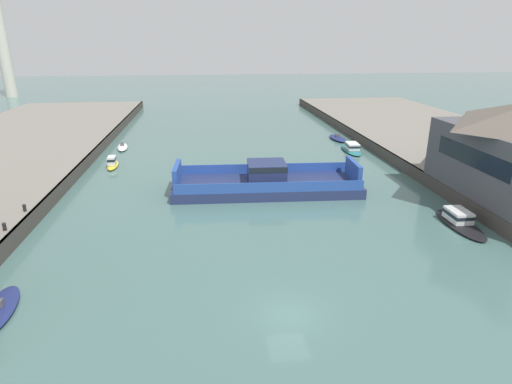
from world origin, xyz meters
TOP-DOWN VIEW (x-y plane):
  - ground_plane at (0.00, 0.00)m, footprint 400.00×400.00m
  - chain_ferry at (1.88, 22.77)m, footprint 21.19×8.17m
  - moored_boat_near_left at (17.86, 47.33)m, footprint 2.40×5.92m
  - moored_boat_near_right at (-17.43, 34.80)m, footprint 1.63×4.92m
  - moored_boat_mid_left at (17.60, 39.29)m, footprint 2.97×7.97m
  - moored_boat_mid_right at (-17.95, 45.23)m, footprint 2.23×5.48m
  - moored_boat_far_left at (18.24, 11.37)m, footprint 2.60×7.32m
  - bollard_left_aft at (-21.26, 11.66)m, footprint 0.32×0.32m
  - bollard_right_aft at (21.26, 12.24)m, footprint 0.32×0.32m
  - bollard_left_far at (-21.26, 15.75)m, footprint 0.32×0.32m
  - bollard_right_far at (21.26, 16.70)m, footprint 0.32×0.32m
  - smokestack_distant_a at (-63.34, 116.98)m, footprint 3.69×3.69m

SIDE VIEW (x-z plane):
  - ground_plane at x=0.00m, z-range 0.00..0.00m
  - moored_boat_mid_right at x=-17.95m, z-range -0.24..0.76m
  - moored_boat_near_left at x=17.86m, z-range -0.24..0.78m
  - moored_boat_mid_left at x=17.60m, z-range -0.17..1.21m
  - moored_boat_far_left at x=18.24m, z-range -0.16..1.22m
  - moored_boat_near_right at x=-17.43m, z-range -0.19..1.35m
  - chain_ferry at x=1.88m, z-range -0.65..2.74m
  - bollard_left_aft at x=-21.26m, z-range 1.57..2.28m
  - bollard_right_aft at x=21.26m, z-range 1.57..2.28m
  - bollard_left_far at x=-21.26m, z-range 1.57..2.28m
  - bollard_right_far at x=21.26m, z-range 1.57..2.28m
  - smokestack_distant_a at x=-63.34m, z-range 1.03..35.45m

